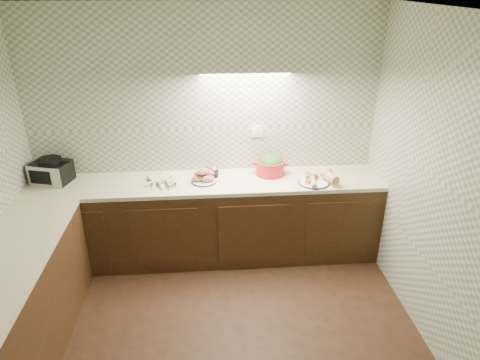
{
  "coord_description": "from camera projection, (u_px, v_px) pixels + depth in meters",
  "views": [
    {
      "loc": [
        0.03,
        -2.46,
        2.78
      ],
      "look_at": [
        0.32,
        1.25,
        1.02
      ],
      "focal_mm": 32.0,
      "sensor_mm": 36.0,
      "label": 1
    }
  ],
  "objects": [
    {
      "name": "toaster_oven",
      "position": [
        51.0,
        171.0,
        4.31
      ],
      "size": [
        0.42,
        0.36,
        0.25
      ],
      "rotation": [
        0.0,
        0.0,
        -0.27
      ],
      "color": "black",
      "rests_on": "counter"
    },
    {
      "name": "parsnip_pile",
      "position": [
        166.0,
        181.0,
        4.32
      ],
      "size": [
        0.34,
        0.34,
        0.06
      ],
      "color": "#F7EFC4",
      "rests_on": "counter"
    },
    {
      "name": "onion_bowl",
      "position": [
        210.0,
        172.0,
        4.46
      ],
      "size": [
        0.17,
        0.17,
        0.13
      ],
      "color": "black",
      "rests_on": "counter"
    },
    {
      "name": "veg_plate",
      "position": [
        320.0,
        177.0,
        4.34
      ],
      "size": [
        0.39,
        0.37,
        0.14
      ],
      "rotation": [
        0.0,
        0.0,
        0.2
      ],
      "color": "#13153E",
      "rests_on": "counter"
    },
    {
      "name": "sweet_potato_plate",
      "position": [
        204.0,
        177.0,
        4.34
      ],
      "size": [
        0.26,
        0.26,
        0.15
      ],
      "rotation": [
        0.0,
        0.0,
        -0.16
      ],
      "color": "#13153E",
      "rests_on": "counter"
    },
    {
      "name": "counter",
      "position": [
        132.0,
        270.0,
        3.77
      ],
      "size": [
        3.6,
        3.6,
        0.9
      ],
      "color": "black",
      "rests_on": "ground"
    },
    {
      "name": "room",
      "position": [
        205.0,
        179.0,
        2.71
      ],
      "size": [
        3.6,
        3.6,
        2.6
      ],
      "color": "black",
      "rests_on": "ground"
    },
    {
      "name": "dutch_oven",
      "position": [
        270.0,
        165.0,
        4.49
      ],
      "size": [
        0.38,
        0.35,
        0.21
      ],
      "rotation": [
        0.0,
        0.0,
        -0.15
      ],
      "color": "red",
      "rests_on": "counter"
    }
  ]
}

